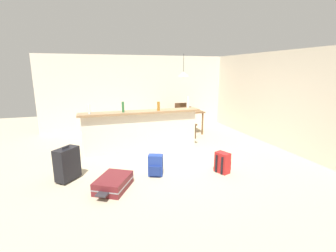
{
  "coord_description": "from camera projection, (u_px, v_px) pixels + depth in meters",
  "views": [
    {
      "loc": [
        -1.67,
        -5.26,
        2.03
      ],
      "look_at": [
        0.11,
        0.32,
        0.66
      ],
      "focal_mm": 25.87,
      "sensor_mm": 36.0,
      "label": 1
    }
  ],
  "objects": [
    {
      "name": "pendant_lamp",
      "position": [
        183.0,
        74.0,
        7.56
      ],
      "size": [
        0.34,
        0.34,
        0.73
      ],
      "color": "black"
    },
    {
      "name": "dining_table",
      "position": [
        184.0,
        114.0,
        7.78
      ],
      "size": [
        1.1,
        0.8,
        0.74
      ],
      "color": "brown",
      "rests_on": "ground_plane"
    },
    {
      "name": "dining_chair_far_side",
      "position": [
        180.0,
        114.0,
        8.35
      ],
      "size": [
        0.44,
        0.44,
        0.93
      ],
      "color": "#4C331E",
      "rests_on": "ground_plane"
    },
    {
      "name": "bottle_clear",
      "position": [
        89.0,
        109.0,
        5.48
      ],
      "size": [
        0.06,
        0.06,
        0.22
      ],
      "primitive_type": "cylinder",
      "color": "silver",
      "rests_on": "bar_countertop"
    },
    {
      "name": "dining_chair_near_partition",
      "position": [
        187.0,
        121.0,
        7.3
      ],
      "size": [
        0.46,
        0.46,
        0.93
      ],
      "color": "#4C331E",
      "rests_on": "ground_plane"
    },
    {
      "name": "wall_right",
      "position": [
        268.0,
        98.0,
        6.74
      ],
      "size": [
        0.1,
        6.0,
        2.5
      ],
      "primitive_type": "cube",
      "color": "silver",
      "rests_on": "ground_plane"
    },
    {
      "name": "backpack_red",
      "position": [
        223.0,
        163.0,
        4.85
      ],
      "size": [
        0.31,
        0.33,
        0.42
      ],
      "color": "red",
      "rests_on": "ground_plane"
    },
    {
      "name": "bar_countertop",
      "position": [
        141.0,
        112.0,
        5.9
      ],
      "size": [
        2.96,
        0.4,
        0.05
      ],
      "primitive_type": "cube",
      "color": "#93704C",
      "rests_on": "partition_half_wall"
    },
    {
      "name": "wall_back",
      "position": [
        141.0,
        93.0,
        8.38
      ],
      "size": [
        6.6,
        0.1,
        2.5
      ],
      "primitive_type": "cube",
      "color": "silver",
      "rests_on": "ground_plane"
    },
    {
      "name": "suitcase_upright_black",
      "position": [
        67.0,
        164.0,
        4.47
      ],
      "size": [
        0.47,
        0.49,
        0.67
      ],
      "color": "black",
      "rests_on": "ground_plane"
    },
    {
      "name": "bottle_green",
      "position": [
        123.0,
        107.0,
        5.68
      ],
      "size": [
        0.06,
        0.06,
        0.25
      ],
      "primitive_type": "cylinder",
      "color": "#2D6B38",
      "rests_on": "bar_countertop"
    },
    {
      "name": "bottle_white",
      "position": [
        188.0,
        102.0,
        6.31
      ],
      "size": [
        0.06,
        0.06,
        0.3
      ],
      "primitive_type": "cylinder",
      "color": "silver",
      "rests_on": "bar_countertop"
    },
    {
      "name": "backpack_blue",
      "position": [
        156.0,
        166.0,
        4.71
      ],
      "size": [
        0.33,
        0.31,
        0.42
      ],
      "color": "#233D93",
      "rests_on": "ground_plane"
    },
    {
      "name": "ground_plane",
      "position": [
        168.0,
        157.0,
        5.84
      ],
      "size": [
        13.0,
        13.0,
        0.05
      ],
      "primitive_type": "cube",
      "color": "#BCAD8E"
    },
    {
      "name": "partition_half_wall",
      "position": [
        142.0,
        133.0,
        6.02
      ],
      "size": [
        2.8,
        0.2,
        0.99
      ],
      "primitive_type": "cube",
      "color": "silver",
      "rests_on": "ground_plane"
    },
    {
      "name": "suitcase_flat_maroon",
      "position": [
        113.0,
        183.0,
        4.19
      ],
      "size": [
        0.78,
        0.88,
        0.22
      ],
      "color": "maroon",
      "rests_on": "ground_plane"
    },
    {
      "name": "bottle_amber",
      "position": [
        158.0,
        106.0,
        5.95
      ],
      "size": [
        0.07,
        0.07,
        0.22
      ],
      "primitive_type": "cylinder",
      "color": "#9E661E",
      "rests_on": "bar_countertop"
    }
  ]
}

